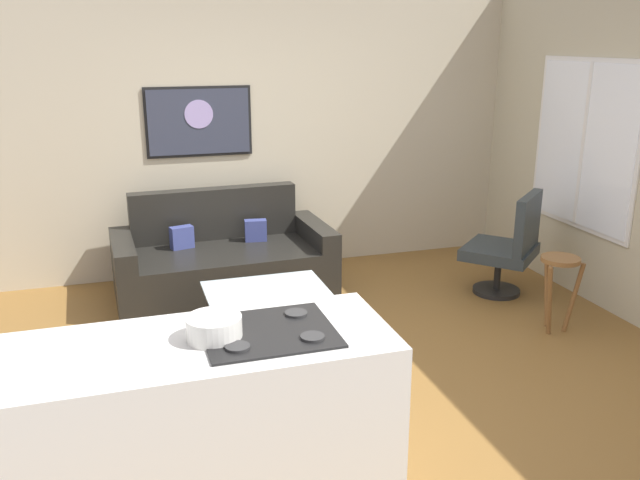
{
  "coord_description": "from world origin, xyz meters",
  "views": [
    {
      "loc": [
        -1.31,
        -3.91,
        2.23
      ],
      "look_at": [
        0.18,
        0.9,
        0.7
      ],
      "focal_mm": 37.28,
      "sensor_mm": 36.0,
      "label": 1
    }
  ],
  "objects_px": {
    "coffee_table": "(265,292)",
    "bar_stool": "(559,275)",
    "couch": "(223,262)",
    "mixing_bowl": "(214,328)",
    "wall_painting": "(199,122)",
    "armchair": "(509,246)"
  },
  "relations": [
    {
      "from": "armchair",
      "to": "wall_painting",
      "type": "bearing_deg",
      "value": 150.8
    },
    {
      "from": "couch",
      "to": "mixing_bowl",
      "type": "height_order",
      "value": "mixing_bowl"
    },
    {
      "from": "coffee_table",
      "to": "mixing_bowl",
      "type": "xyz_separation_m",
      "value": [
        -0.65,
        -1.88,
        0.61
      ]
    },
    {
      "from": "couch",
      "to": "bar_stool",
      "type": "bearing_deg",
      "value": -34.44
    },
    {
      "from": "couch",
      "to": "wall_painting",
      "type": "height_order",
      "value": "wall_painting"
    },
    {
      "from": "wall_painting",
      "to": "armchair",
      "type": "bearing_deg",
      "value": -29.2
    },
    {
      "from": "coffee_table",
      "to": "armchair",
      "type": "relative_size",
      "value": 0.97
    },
    {
      "from": "bar_stool",
      "to": "mixing_bowl",
      "type": "height_order",
      "value": "mixing_bowl"
    },
    {
      "from": "armchair",
      "to": "mixing_bowl",
      "type": "height_order",
      "value": "mixing_bowl"
    },
    {
      "from": "mixing_bowl",
      "to": "wall_painting",
      "type": "height_order",
      "value": "wall_painting"
    },
    {
      "from": "coffee_table",
      "to": "bar_stool",
      "type": "bearing_deg",
      "value": -13.74
    },
    {
      "from": "bar_stool",
      "to": "mixing_bowl",
      "type": "xyz_separation_m",
      "value": [
        -2.86,
        -1.34,
        0.52
      ]
    },
    {
      "from": "couch",
      "to": "wall_painting",
      "type": "relative_size",
      "value": 1.97
    },
    {
      "from": "bar_stool",
      "to": "couch",
      "type": "bearing_deg",
      "value": 145.56
    },
    {
      "from": "coffee_table",
      "to": "armchair",
      "type": "distance_m",
      "value": 2.3
    },
    {
      "from": "armchair",
      "to": "mixing_bowl",
      "type": "xyz_separation_m",
      "value": [
        -2.93,
        -2.14,
        0.53
      ]
    },
    {
      "from": "armchair",
      "to": "mixing_bowl",
      "type": "bearing_deg",
      "value": -143.87
    },
    {
      "from": "couch",
      "to": "armchair",
      "type": "xyz_separation_m",
      "value": [
        2.43,
        -0.82,
        0.17
      ]
    },
    {
      "from": "mixing_bowl",
      "to": "armchair",
      "type": "bearing_deg",
      "value": 36.13
    },
    {
      "from": "mixing_bowl",
      "to": "bar_stool",
      "type": "bearing_deg",
      "value": 25.04
    },
    {
      "from": "coffee_table",
      "to": "bar_stool",
      "type": "xyz_separation_m",
      "value": [
        2.22,
        -0.54,
        0.09
      ]
    },
    {
      "from": "couch",
      "to": "coffee_table",
      "type": "height_order",
      "value": "couch"
    }
  ]
}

